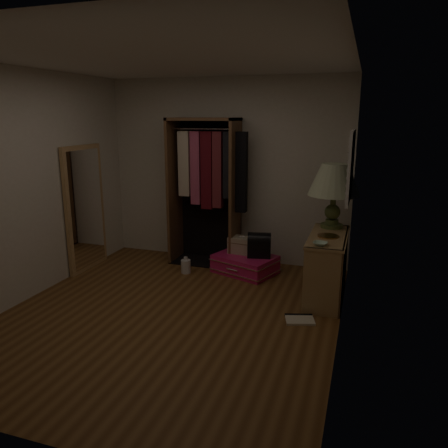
{
  "coord_description": "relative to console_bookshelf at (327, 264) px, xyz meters",
  "views": [
    {
      "loc": [
        1.89,
        -3.92,
        2.08
      ],
      "look_at": [
        0.3,
        0.95,
        0.8
      ],
      "focal_mm": 35.0,
      "sensor_mm": 36.0,
      "label": 1
    }
  ],
  "objects": [
    {
      "name": "console_bookshelf",
      "position": [
        0.0,
        0.0,
        0.0
      ],
      "size": [
        0.42,
        1.12,
        0.75
      ],
      "color": "#9B774B",
      "rests_on": "ground"
    },
    {
      "name": "ceramic_bowl",
      "position": [
        -0.05,
        -0.46,
        0.37
      ],
      "size": [
        0.17,
        0.17,
        0.04
      ],
      "primitive_type": "imported",
      "rotation": [
        0.0,
        0.0,
        -0.12
      ],
      "color": "#AACCB1",
      "rests_on": "console_bookshelf"
    },
    {
      "name": "train_case",
      "position": [
        -1.2,
        0.55,
        -0.04
      ],
      "size": [
        0.35,
        0.26,
        0.24
      ],
      "rotation": [
        0.0,
        0.0,
        -0.12
      ],
      "color": "tan",
      "rests_on": "pink_suitcase"
    },
    {
      "name": "open_wardrobe",
      "position": [
        -1.73,
        0.73,
        0.81
      ],
      "size": [
        1.09,
        0.5,
        2.05
      ],
      "color": "brown",
      "rests_on": "ground"
    },
    {
      "name": "brass_tray",
      "position": [
        0.0,
        -0.09,
        0.36
      ],
      "size": [
        0.24,
        0.24,
        0.01
      ],
      "rotation": [
        0.0,
        0.0,
        -0.01
      ],
      "color": "#A2753E",
      "rests_on": "console_bookshelf"
    },
    {
      "name": "black_bag",
      "position": [
        -0.92,
        0.47,
        0.02
      ],
      "size": [
        0.34,
        0.25,
        0.33
      ],
      "rotation": [
        0.0,
        0.0,
        0.2
      ],
      "color": "black",
      "rests_on": "pink_suitcase"
    },
    {
      "name": "floor_mirror",
      "position": [
        -3.24,
        -0.03,
        0.45
      ],
      "size": [
        0.06,
        0.8,
        1.7
      ],
      "color": "tan",
      "rests_on": "ground"
    },
    {
      "name": "table_lamp",
      "position": [
        0.0,
        0.35,
        0.92
      ],
      "size": [
        0.8,
        0.8,
        0.78
      ],
      "rotation": [
        0.0,
        0.0,
        0.36
      ],
      "color": "#445328",
      "rests_on": "console_bookshelf"
    },
    {
      "name": "white_jug",
      "position": [
        -1.87,
        0.19,
        -0.3
      ],
      "size": [
        0.14,
        0.14,
        0.23
      ],
      "rotation": [
        0.0,
        0.0,
        -0.08
      ],
      "color": "silver",
      "rests_on": "ground"
    },
    {
      "name": "pink_suitcase",
      "position": [
        -1.11,
        0.45,
        -0.27
      ],
      "size": [
        0.95,
        0.82,
        0.24
      ],
      "rotation": [
        0.0,
        0.0,
        -0.35
      ],
      "color": "#C8185A",
      "rests_on": "ground"
    },
    {
      "name": "room_walls",
      "position": [
        -1.46,
        -0.99,
        1.1
      ],
      "size": [
        3.52,
        4.02,
        2.6
      ],
      "color": "beige",
      "rests_on": "ground"
    },
    {
      "name": "floor_book",
      "position": [
        -0.19,
        -0.74,
        -0.38
      ],
      "size": [
        0.35,
        0.31,
        0.03
      ],
      "rotation": [
        0.0,
        0.0,
        0.28
      ],
      "color": "beige",
      "rests_on": "ground"
    },
    {
      "name": "ground",
      "position": [
        -1.54,
        -1.03,
        -0.4
      ],
      "size": [
        4.0,
        4.0,
        0.0
      ],
      "primitive_type": "plane",
      "color": "brown",
      "rests_on": "ground"
    }
  ]
}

